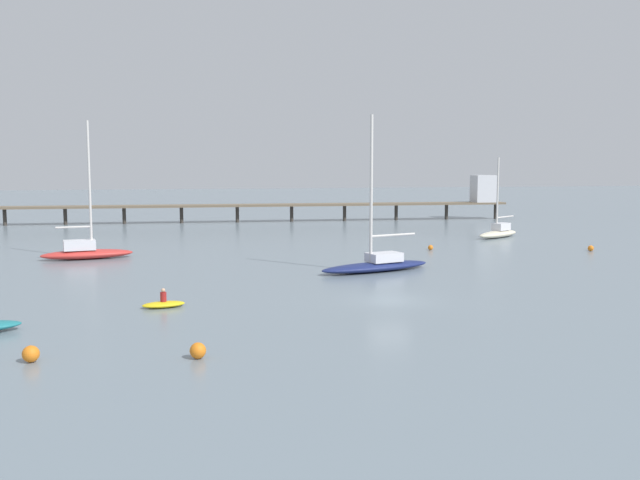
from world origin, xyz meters
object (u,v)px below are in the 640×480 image
Objects in this scene: sailboat_red at (86,250)px; mooring_buoy_inner at (431,248)px; sailboat_navy at (377,263)px; mooring_buoy_mid at (591,248)px; pier at (342,200)px; sailboat_cream at (499,232)px; dinghy_yellow at (164,304)px; mooring_buoy_far at (31,354)px; mooring_buoy_near at (198,351)px.

sailboat_red is 32.19m from mooring_buoy_inner.
sailboat_navy is 21.49× the size of mooring_buoy_mid.
pier is 8.04× the size of sailboat_cream.
mooring_buoy_far is (-5.35, -10.37, 0.14)m from dinghy_yellow.
dinghy_yellow is at bearing -138.33° from mooring_buoy_inner.
sailboat_navy is 30.14m from mooring_buoy_far.
sailboat_cream reaches higher than mooring_buoy_far.
mooring_buoy_far is (-45.39, -28.80, 0.08)m from mooring_buoy_mid.
sailboat_red reaches higher than sailboat_navy.
sailboat_cream is (20.88, 21.20, 0.00)m from sailboat_navy.
dinghy_yellow is 11.41m from mooring_buoy_near.
dinghy_yellow reaches higher than mooring_buoy_far.
dinghy_yellow is at bearing 62.72° from mooring_buoy_far.
mooring_buoy_far is (-42.45, -42.25, -0.32)m from sailboat_cream.
mooring_buoy_inner is at bearing 52.62° from sailboat_navy.
sailboat_cream is 0.75× the size of sailboat_red.
mooring_buoy_mid is (23.82, 7.75, -0.39)m from sailboat_navy.
sailboat_navy is at bearing -134.56° from sailboat_cream.
mooring_buoy_mid is at bearing -15.08° from mooring_buoy_inner.
sailboat_red is 35.17m from mooring_buoy_near.
sailboat_cream is 12.89× the size of mooring_buoy_near.
mooring_buoy_far reaches higher than mooring_buoy_mid.
mooring_buoy_mid is 0.78× the size of mooring_buoy_far.
mooring_buoy_inner is at bearing 55.00° from mooring_buoy_near.
mooring_buoy_inner is (-14.84, 4.00, -0.03)m from mooring_buoy_mid.
sailboat_cream is 3.44× the size of dinghy_yellow.
mooring_buoy_near is at bearing -129.44° from sailboat_cream.
sailboat_navy is at bearing -100.59° from pier.
mooring_buoy_far is at bearing -135.70° from sailboat_navy.
dinghy_yellow is (-16.22, -10.68, -0.46)m from sailboat_navy.
mooring_buoy_far is at bearing -135.13° from sailboat_cream.
mooring_buoy_inner is 0.70× the size of mooring_buoy_far.
mooring_buoy_inner is (-11.90, -9.45, -0.42)m from sailboat_cream.
mooring_buoy_near reaches higher than mooring_buoy_mid.
pier is 36.06m from mooring_buoy_inner.
sailboat_red is 21.54× the size of mooring_buoy_mid.
sailboat_red is (-32.12, -35.56, -2.38)m from pier.
sailboat_cream is at bearing 50.56° from mooring_buoy_near.
sailboat_red is at bearing -168.38° from sailboat_cream.
pier is 101.96× the size of mooring_buoy_far.
dinghy_yellow is (6.98, -22.81, -0.54)m from sailboat_red.
mooring_buoy_mid is at bearing 18.03° from sailboat_navy.
dinghy_yellow is at bearing 97.99° from mooring_buoy_near.
sailboat_navy is 4.57× the size of dinghy_yellow.
mooring_buoy_mid is 1.12× the size of mooring_buoy_inner.
sailboat_cream is at bearing 102.32° from mooring_buoy_mid.
sailboat_red is at bearing 152.39° from sailboat_navy.
pier is 47.98m from sailboat_red.
sailboat_navy is at bearing 56.33° from mooring_buoy_near.
pier is 48.58m from sailboat_navy.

